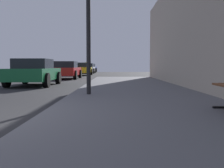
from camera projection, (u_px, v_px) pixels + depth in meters
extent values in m
cube|color=#5B5B60|center=(161.00, 120.00, 4.48)|extent=(4.00, 32.00, 0.15)
cylinder|color=black|center=(88.00, 15.00, 7.73)|extent=(0.12, 0.12, 4.38)
cube|color=#196638|center=(35.00, 74.00, 13.43)|extent=(1.74, 4.03, 0.55)
cube|color=black|center=(33.00, 64.00, 13.20)|extent=(1.53, 1.81, 0.45)
cylinder|color=black|center=(25.00, 78.00, 14.74)|extent=(0.22, 0.64, 0.64)
cylinder|color=black|center=(58.00, 78.00, 14.73)|extent=(0.22, 0.64, 0.64)
cylinder|color=black|center=(6.00, 80.00, 12.16)|extent=(0.22, 0.64, 0.64)
cylinder|color=black|center=(46.00, 80.00, 12.15)|extent=(0.22, 0.64, 0.64)
cube|color=red|center=(65.00, 71.00, 20.55)|extent=(1.84, 4.32, 0.55)
cube|color=black|center=(65.00, 64.00, 20.30)|extent=(1.62, 1.94, 0.45)
cylinder|color=black|center=(57.00, 74.00, 21.95)|extent=(0.22, 0.64, 0.64)
cylinder|color=black|center=(80.00, 74.00, 21.94)|extent=(0.22, 0.64, 0.64)
cylinder|color=black|center=(48.00, 75.00, 19.19)|extent=(0.22, 0.64, 0.64)
cylinder|color=black|center=(75.00, 75.00, 19.18)|extent=(0.22, 0.64, 0.64)
cube|color=yellow|center=(81.00, 70.00, 28.20)|extent=(1.83, 4.05, 0.55)
cube|color=black|center=(81.00, 65.00, 27.96)|extent=(1.61, 1.82, 0.45)
cylinder|color=black|center=(74.00, 72.00, 29.51)|extent=(0.22, 0.64, 0.64)
cylinder|color=black|center=(91.00, 72.00, 29.50)|extent=(0.22, 0.64, 0.64)
cylinder|color=black|center=(70.00, 72.00, 26.93)|extent=(0.22, 0.64, 0.64)
cylinder|color=black|center=(89.00, 72.00, 26.91)|extent=(0.22, 0.64, 0.64)
cube|color=white|center=(87.00, 69.00, 36.05)|extent=(1.81, 4.57, 0.55)
cube|color=black|center=(87.00, 65.00, 35.79)|extent=(1.59, 2.06, 0.45)
cube|color=yellow|center=(87.00, 63.00, 35.77)|extent=(0.36, 0.14, 0.16)
cylinder|color=black|center=(81.00, 71.00, 37.53)|extent=(0.22, 0.64, 0.64)
cylinder|color=black|center=(95.00, 71.00, 37.51)|extent=(0.22, 0.64, 0.64)
cylinder|color=black|center=(79.00, 71.00, 34.61)|extent=(0.22, 0.64, 0.64)
cylinder|color=black|center=(93.00, 71.00, 34.60)|extent=(0.22, 0.64, 0.64)
cube|color=#233899|center=(90.00, 69.00, 42.32)|extent=(1.84, 4.37, 0.55)
cube|color=black|center=(89.00, 65.00, 42.07)|extent=(1.62, 1.97, 0.45)
cylinder|color=black|center=(84.00, 70.00, 43.74)|extent=(0.22, 0.64, 0.64)
cylinder|color=black|center=(96.00, 70.00, 43.73)|extent=(0.22, 0.64, 0.64)
cylinder|color=black|center=(82.00, 70.00, 40.95)|extent=(0.22, 0.64, 0.64)
cylinder|color=black|center=(95.00, 70.00, 40.94)|extent=(0.22, 0.64, 0.64)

